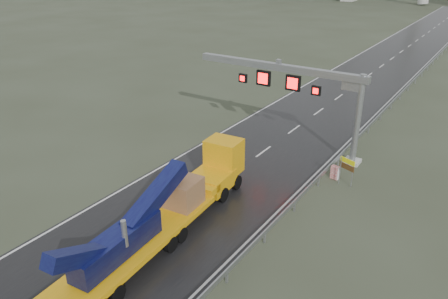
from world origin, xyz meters
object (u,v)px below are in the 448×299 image
Objects in this scene: sign_gantry at (301,85)px; striped_barrier at (335,172)px; heavy_haul_truck at (172,206)px; exit_sign_pair at (347,167)px.

sign_gantry is 14.61× the size of striped_barrier.
sign_gantry is at bearing 156.45° from striped_barrier.
heavy_haul_truck reaches higher than exit_sign_pair.
exit_sign_pair is at bearing -34.66° from sign_gantry.
exit_sign_pair is at bearing 53.64° from heavy_haul_truck.
exit_sign_pair is 1.50m from striped_barrier.
heavy_haul_truck reaches higher than striped_barrier.
sign_gantry is 7.89m from exit_sign_pair.
heavy_haul_truck is at bearing -95.16° from sign_gantry.
striped_barrier is at bearing -35.48° from sign_gantry.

